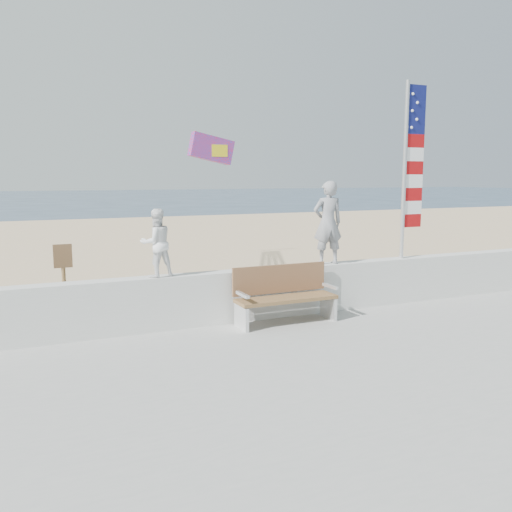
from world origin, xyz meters
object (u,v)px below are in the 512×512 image
Objects in this scene: child at (156,243)px; bench at (284,294)px; adult at (328,223)px; flag at (410,163)px.

bench is at bearing 159.00° from child.
child is at bearing 8.11° from adult.
child is 0.62× the size of bench.
bench is at bearing 29.74° from adult.
adult is at bearing 171.06° from child.
adult is 0.87× the size of bench.
adult is at bearing 21.63° from bench.
adult is at bearing 179.99° from flag.
child reaches higher than bench.
flag is at bearing 8.53° from bench.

